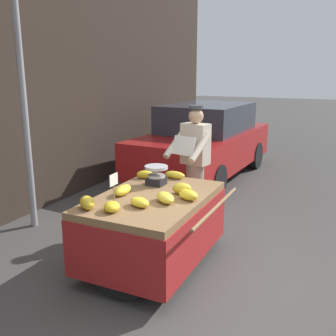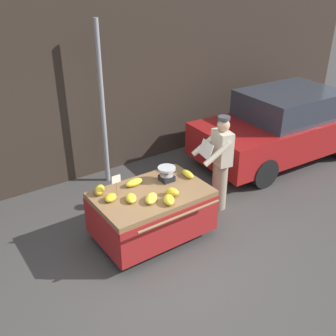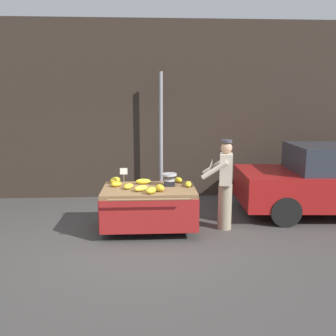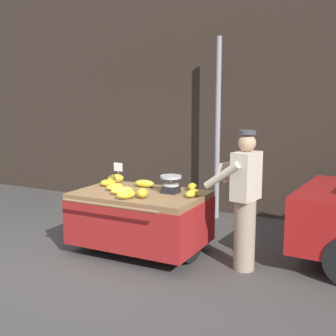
% 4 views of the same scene
% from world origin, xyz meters
% --- Properties ---
extents(ground_plane, '(60.00, 60.00, 0.00)m').
position_xyz_m(ground_plane, '(0.00, 0.00, 0.00)').
color(ground_plane, '#423F3D').
extents(street_pole, '(0.09, 0.09, 3.09)m').
position_xyz_m(street_pole, '(0.56, 2.62, 1.54)').
color(street_pole, gray).
rests_on(street_pole, ground).
extents(banana_cart, '(1.73, 1.32, 0.84)m').
position_xyz_m(banana_cart, '(0.26, 0.53, 0.62)').
color(banana_cart, olive).
rests_on(banana_cart, ground).
extents(weighing_scale, '(0.28, 0.28, 0.24)m').
position_xyz_m(weighing_scale, '(0.65, 0.68, 0.96)').
color(weighing_scale, black).
rests_on(weighing_scale, banana_cart).
extents(price_sign, '(0.14, 0.01, 0.34)m').
position_xyz_m(price_sign, '(-0.21, 0.72, 1.09)').
color(price_sign, '#997A51').
rests_on(price_sign, banana_cart).
extents(banana_bunch_0, '(0.26, 0.27, 0.13)m').
position_xyz_m(banana_bunch_0, '(-0.39, 0.93, 0.90)').
color(banana_bunch_0, gold).
rests_on(banana_bunch_0, banana_cart).
extents(banana_bunch_1, '(0.30, 0.16, 0.10)m').
position_xyz_m(banana_bunch_1, '(0.15, 0.84, 0.89)').
color(banana_bunch_1, yellow).
rests_on(banana_bunch_1, banana_cart).
extents(banana_bunch_2, '(0.25, 0.30, 0.11)m').
position_xyz_m(banana_bunch_2, '(0.30, 0.12, 0.89)').
color(banana_bunch_2, yellow).
rests_on(banana_bunch_2, banana_cart).
extents(banana_bunch_3, '(0.20, 0.25, 0.10)m').
position_xyz_m(banana_bunch_3, '(0.84, 0.94, 0.89)').
color(banana_bunch_3, gold).
rests_on(banana_bunch_3, banana_cart).
extents(banana_bunch_4, '(0.24, 0.29, 0.09)m').
position_xyz_m(banana_bunch_4, '(-0.11, 0.48, 0.89)').
color(banana_bunch_4, yellow).
rests_on(banana_bunch_4, banana_cart).
extents(banana_bunch_5, '(0.27, 0.25, 0.10)m').
position_xyz_m(banana_bunch_5, '(-0.35, 0.66, 0.89)').
color(banana_bunch_5, gold).
rests_on(banana_bunch_5, banana_cart).
extents(banana_bunch_6, '(0.14, 0.28, 0.10)m').
position_xyz_m(banana_bunch_6, '(1.00, 0.60, 0.89)').
color(banana_bunch_6, yellow).
rests_on(banana_bunch_6, banana_cart).
extents(banana_bunch_7, '(0.22, 0.25, 0.12)m').
position_xyz_m(banana_bunch_7, '(0.46, 0.26, 0.90)').
color(banana_bunch_7, gold).
rests_on(banana_bunch_7, banana_cart).
extents(banana_bunch_8, '(0.32, 0.32, 0.10)m').
position_xyz_m(banana_bunch_8, '(0.12, 0.31, 0.89)').
color(banana_bunch_8, yellow).
rests_on(banana_bunch_8, banana_cart).
extents(vendor_person, '(0.64, 0.59, 1.71)m').
position_xyz_m(vendor_person, '(1.69, 0.60, 0.87)').
color(vendor_person, gray).
rests_on(vendor_person, ground).
extents(parked_car, '(3.99, 1.91, 1.51)m').
position_xyz_m(parked_car, '(4.21, 1.37, 0.75)').
color(parked_car, '#A51919').
rests_on(parked_car, ground).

